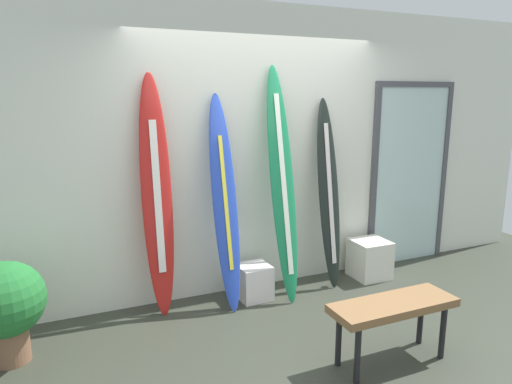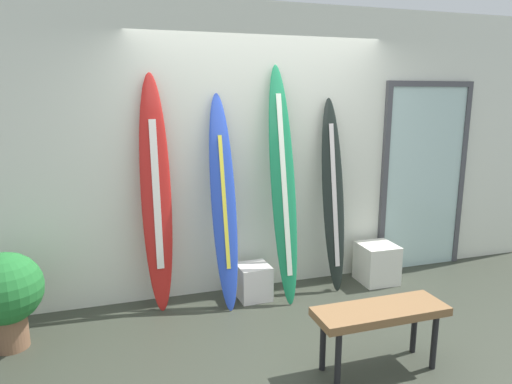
% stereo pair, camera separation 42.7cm
% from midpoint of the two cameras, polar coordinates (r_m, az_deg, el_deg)
% --- Properties ---
extents(ground, '(8.00, 8.00, 0.04)m').
position_cam_midpoint_polar(ground, '(3.90, 4.50, -18.27)').
color(ground, '#34382D').
extents(wall_back, '(7.20, 0.20, 2.80)m').
position_cam_midpoint_polar(wall_back, '(4.58, -2.89, 5.19)').
color(wall_back, silver).
rests_on(wall_back, ground).
extents(surfboard_crimson, '(0.27, 0.30, 2.14)m').
position_cam_midpoint_polar(surfboard_crimson, '(4.12, -15.21, -0.82)').
color(surfboard_crimson, red).
rests_on(surfboard_crimson, ground).
extents(surfboard_cobalt, '(0.24, 0.49, 1.97)m').
position_cam_midpoint_polar(surfboard_cobalt, '(4.17, -6.84, -1.60)').
color(surfboard_cobalt, blue).
rests_on(surfboard_cobalt, ground).
extents(surfboard_emerald, '(0.25, 0.55, 2.23)m').
position_cam_midpoint_polar(surfboard_emerald, '(4.32, 0.49, 0.97)').
color(surfboard_emerald, '#1B8250').
rests_on(surfboard_emerald, ground).
extents(surfboard_charcoal, '(0.23, 0.39, 1.92)m').
position_cam_midpoint_polar(surfboard_charcoal, '(4.66, 6.51, -0.45)').
color(surfboard_charcoal, black).
rests_on(surfboard_charcoal, ground).
extents(display_block_left, '(0.38, 0.38, 0.41)m').
position_cam_midpoint_polar(display_block_left, '(5.09, 11.68, -8.21)').
color(display_block_left, white).
rests_on(display_block_left, ground).
extents(display_block_center, '(0.32, 0.32, 0.33)m').
position_cam_midpoint_polar(display_block_center, '(4.51, -3.04, -11.18)').
color(display_block_center, white).
rests_on(display_block_center, ground).
extents(glass_door, '(1.08, 0.06, 2.09)m').
position_cam_midpoint_polar(glass_door, '(5.50, 16.59, 2.46)').
color(glass_door, silver).
rests_on(glass_door, ground).
extents(potted_plant, '(0.55, 0.55, 0.77)m').
position_cam_midpoint_polar(potted_plant, '(3.95, -31.59, -11.85)').
color(potted_plant, brown).
rests_on(potted_plant, ground).
extents(bench, '(0.96, 0.33, 0.48)m').
position_cam_midpoint_polar(bench, '(3.51, 13.37, -14.21)').
color(bench, brown).
rests_on(bench, ground).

